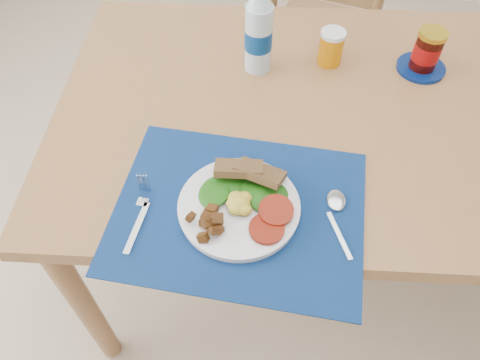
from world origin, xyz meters
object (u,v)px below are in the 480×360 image
Objects in this scene: chair_far at (327,12)px; juice_glass at (331,48)px; breakfast_plate at (236,206)px; jam_on_saucer at (426,53)px; water_bottle at (259,33)px.

juice_glass is (-0.05, -0.52, 0.22)m from chair_far.
breakfast_plate is at bearing 93.87° from chair_far.
juice_glass reaches higher than breakfast_plate.
jam_on_saucer reaches higher than breakfast_plate.
chair_far is 0.62m from jam_on_saucer.
juice_glass is at bearing 74.38° from breakfast_plate.
breakfast_plate is (-0.28, -1.04, 0.20)m from chair_far.
water_bottle reaches higher than breakfast_plate.
chair_far reaches higher than jam_on_saucer.
juice_glass is (0.20, 0.03, -0.06)m from water_bottle.
water_bottle reaches higher than juice_glass.
water_bottle is at bearing -177.91° from jam_on_saucer.
water_bottle is 0.45m from jam_on_saucer.
breakfast_plate is 0.68m from jam_on_saucer.
breakfast_plate is 2.78× the size of juice_glass.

